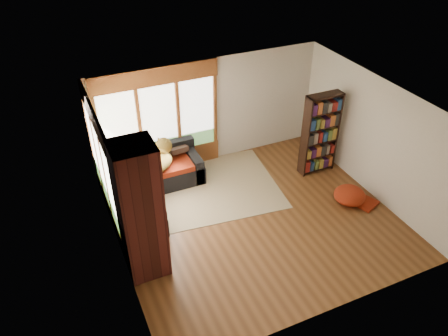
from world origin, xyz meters
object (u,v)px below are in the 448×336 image
object	(u,v)px
area_rug	(205,188)
pouf	(350,195)
sectional_sofa	(141,186)
brick_chimney	(140,212)
bookshelf	(320,134)
dog_brindle	(133,183)
dog_tan	(158,158)

from	to	relation	value
area_rug	pouf	distance (m)	3.17
pouf	sectional_sofa	bearing A→B (deg)	153.53
brick_chimney	sectional_sofa	xyz separation A→B (m)	(0.45, 2.05, -1.00)
brick_chimney	bookshelf	xyz separation A→B (m)	(4.54, 1.37, -0.31)
brick_chimney	dog_brindle	bearing A→B (deg)	82.44
area_rug	dog_brindle	distance (m)	1.78
area_rug	sectional_sofa	bearing A→B (deg)	167.70
area_rug	dog_tan	world-z (taller)	dog_tan
dog_tan	dog_brindle	size ratio (longest dim) A/B	1.37
brick_chimney	area_rug	bearing A→B (deg)	43.55
brick_chimney	pouf	size ratio (longest dim) A/B	3.84
brick_chimney	bookshelf	distance (m)	4.75
bookshelf	dog_brindle	world-z (taller)	bookshelf
brick_chimney	sectional_sofa	size ratio (longest dim) A/B	1.18
brick_chimney	dog_brindle	distance (m)	1.74
brick_chimney	dog_tan	xyz separation A→B (m)	(0.93, 2.20, -0.50)
dog_tan	pouf	bearing A→B (deg)	-71.14
pouf	dog_brindle	size ratio (longest dim) A/B	0.87
brick_chimney	sectional_sofa	world-z (taller)	brick_chimney
pouf	dog_brindle	world-z (taller)	dog_brindle
brick_chimney	sectional_sofa	bearing A→B (deg)	77.71
sectional_sofa	dog_tan	distance (m)	0.71
bookshelf	pouf	xyz separation A→B (m)	(-0.04, -1.34, -0.79)
dog_brindle	brick_chimney	bearing A→B (deg)	162.15
sectional_sofa	bookshelf	size ratio (longest dim) A/B	1.11
pouf	dog_brindle	xyz separation A→B (m)	(-4.28, 1.60, 0.54)
sectional_sofa	area_rug	bearing A→B (deg)	-11.09
bookshelf	dog_tan	world-z (taller)	bookshelf
area_rug	bookshelf	distance (m)	2.90
area_rug	dog_tan	distance (m)	1.29
dog_tan	brick_chimney	bearing A→B (deg)	-152.71
sectional_sofa	pouf	xyz separation A→B (m)	(4.05, -2.02, -0.11)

